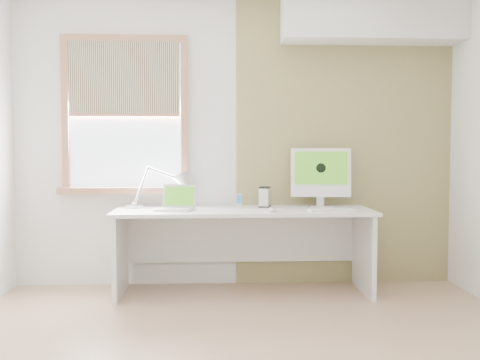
{
  "coord_description": "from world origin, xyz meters",
  "views": [
    {
      "loc": [
        -0.22,
        -3.31,
        1.26
      ],
      "look_at": [
        0.0,
        1.05,
        1.0
      ],
      "focal_mm": 41.32,
      "sensor_mm": 36.0,
      "label": 1
    }
  ],
  "objects": [
    {
      "name": "room",
      "position": [
        0.0,
        0.0,
        1.3
      ],
      "size": [
        4.04,
        3.54,
        2.64
      ],
      "color": "tan",
      "rests_on": "ground"
    },
    {
      "name": "window",
      "position": [
        -1.0,
        1.71,
        1.54
      ],
      "size": [
        1.2,
        0.14,
        1.42
      ],
      "color": "#B0714F",
      "rests_on": "room"
    },
    {
      "name": "phone_dock",
      "position": [
        0.02,
        1.56,
        0.76
      ],
      "size": [
        0.07,
        0.07,
        0.12
      ],
      "color": "silver",
      "rests_on": "desk"
    },
    {
      "name": "external_drive",
      "position": [
        0.25,
        1.55,
        0.82
      ],
      "size": [
        0.12,
        0.16,
        0.18
      ],
      "color": "silver",
      "rests_on": "desk"
    },
    {
      "name": "soffit",
      "position": [
        1.2,
        1.57,
        2.4
      ],
      "size": [
        1.6,
        0.4,
        0.42
      ],
      "primitive_type": "cube",
      "color": "white",
      "rests_on": "room"
    },
    {
      "name": "imac",
      "position": [
        0.75,
        1.56,
        1.02
      ],
      "size": [
        0.54,
        0.19,
        0.52
      ],
      "color": "silver",
      "rests_on": "desk"
    },
    {
      "name": "mouse",
      "position": [
        0.27,
        1.18,
        0.75
      ],
      "size": [
        0.08,
        0.11,
        0.03
      ],
      "primitive_type": "ellipsoid",
      "rotation": [
        0.0,
        0.0,
        -0.14
      ],
      "color": "white",
      "rests_on": "desk"
    },
    {
      "name": "desk",
      "position": [
        0.05,
        1.44,
        0.53
      ],
      "size": [
        2.2,
        0.7,
        0.73
      ],
      "color": "silver",
      "rests_on": "room"
    },
    {
      "name": "accent_wall",
      "position": [
        1.0,
        1.74,
        1.3
      ],
      "size": [
        2.0,
        0.02,
        2.6
      ],
      "primitive_type": "cube",
      "color": "olive",
      "rests_on": "room"
    },
    {
      "name": "keyboard",
      "position": [
        0.78,
        1.23,
        0.74
      ],
      "size": [
        0.4,
        0.17,
        0.02
      ],
      "color": "white",
      "rests_on": "desk"
    },
    {
      "name": "laptop",
      "position": [
        -0.52,
        1.35,
        0.78
      ],
      "size": [
        0.36,
        0.32,
        0.21
      ],
      "color": "silver",
      "rests_on": "desk"
    },
    {
      "name": "desk_lamp",
      "position": [
        -0.55,
        1.62,
        0.92
      ],
      "size": [
        0.66,
        0.35,
        0.37
      ],
      "color": "silver",
      "rests_on": "desk"
    }
  ]
}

